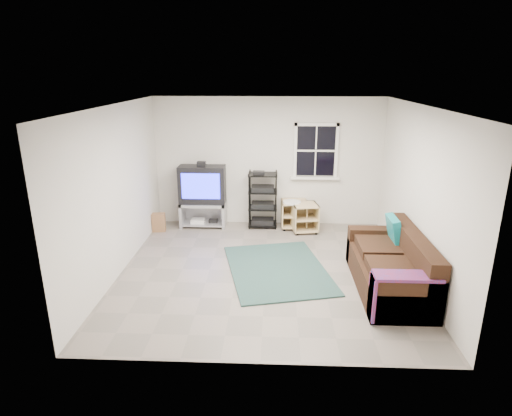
{
  "coord_description": "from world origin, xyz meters",
  "views": [
    {
      "loc": [
        0.12,
        -6.25,
        3.08
      ],
      "look_at": [
        -0.17,
        0.4,
        0.93
      ],
      "focal_mm": 30.0,
      "sensor_mm": 36.0,
      "label": 1
    }
  ],
  "objects_px": {
    "sofa": "(392,268)",
    "tv_unit": "(203,191)",
    "av_rack": "(263,203)",
    "side_table_left": "(304,216)",
    "side_table_right": "(294,212)"
  },
  "relations": [
    {
      "from": "av_rack",
      "to": "side_table_left",
      "type": "bearing_deg",
      "value": -14.96
    },
    {
      "from": "av_rack",
      "to": "side_table_left",
      "type": "relative_size",
      "value": 2.02
    },
    {
      "from": "tv_unit",
      "to": "side_table_left",
      "type": "bearing_deg",
      "value": -5.54
    },
    {
      "from": "tv_unit",
      "to": "av_rack",
      "type": "xyz_separation_m",
      "value": [
        1.22,
        0.02,
        -0.25
      ]
    },
    {
      "from": "side_table_left",
      "to": "side_table_right",
      "type": "relative_size",
      "value": 0.97
    },
    {
      "from": "av_rack",
      "to": "tv_unit",
      "type": "bearing_deg",
      "value": -178.86
    },
    {
      "from": "tv_unit",
      "to": "side_table_left",
      "type": "distance_m",
      "value": 2.12
    },
    {
      "from": "side_table_left",
      "to": "side_table_right",
      "type": "height_order",
      "value": "side_table_right"
    },
    {
      "from": "av_rack",
      "to": "side_table_left",
      "type": "xyz_separation_m",
      "value": [
        0.84,
        -0.22,
        -0.2
      ]
    },
    {
      "from": "sofa",
      "to": "tv_unit",
      "type": "bearing_deg",
      "value": 141.45
    },
    {
      "from": "tv_unit",
      "to": "av_rack",
      "type": "bearing_deg",
      "value": 1.14
    },
    {
      "from": "tv_unit",
      "to": "side_table_right",
      "type": "relative_size",
      "value": 2.32
    },
    {
      "from": "tv_unit",
      "to": "side_table_right",
      "type": "xyz_separation_m",
      "value": [
        1.85,
        0.01,
        -0.42
      ]
    },
    {
      "from": "side_table_right",
      "to": "sofa",
      "type": "relative_size",
      "value": 0.29
    },
    {
      "from": "av_rack",
      "to": "sofa",
      "type": "xyz_separation_m",
      "value": [
        1.96,
        -2.56,
        -0.17
      ]
    }
  ]
}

